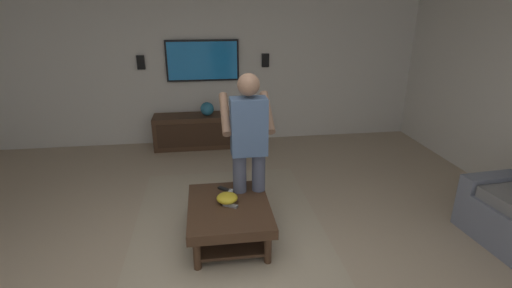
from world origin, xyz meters
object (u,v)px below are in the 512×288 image
Objects in this scene: remote_grey at (230,205)px; media_console at (206,131)px; coffee_table at (229,214)px; remote_black at (224,189)px; tv at (203,61)px; person_standing at (249,143)px; bowl at (227,198)px; remote_white at (230,193)px; wall_speaker_left at (265,60)px; vase_round at (207,109)px; wall_speaker_right at (141,62)px.

media_console is at bearing -55.97° from remote_grey.
remote_black is at bearing 4.86° from coffee_table.
tv is 7.88× the size of remote_grey.
person_standing is 7.82× the size of bowl.
person_standing is at bearing 9.91° from media_console.
wall_speaker_left is (2.78, -0.83, 0.97)m from remote_white.
remote_grey is at bearing 3.86° from tv.
remote_grey is at bearing -163.86° from bowl.
vase_round is (2.39, 0.13, 0.25)m from remote_black.
remote_grey is at bearing -38.25° from remote_black.
person_standing is (-2.69, -0.43, -0.47)m from tv.
tv is 0.98m from wall_speaker_right.
person_standing is at bearing -38.66° from coffee_table.
wall_speaker_left is at bearing -90.00° from wall_speaker_right.
remote_white is (-2.52, -0.22, 0.14)m from media_console.
tv reaches higher than vase_round.
remote_white is at bearing 108.31° from person_standing.
wall_speaker_right reaches higher than wall_speaker_left.
person_standing reaches higher than wall_speaker_left.
bowl is 1.40× the size of remote_white.
person_standing is at bearing 167.21° from wall_speaker_left.
tv is at bearing 3.49° from bowl.
bowl reaches higher than remote_black.
remote_white and remote_grey have the same top height.
vase_round is (2.74, 0.17, 0.25)m from remote_grey.
wall_speaker_left is at bearing 103.71° from media_console.
remote_grey is 3.40m from wall_speaker_right.
tv is at bearing 7.99° from person_standing.
remote_black is at bearing 161.91° from wall_speaker_left.
media_console reaches higher than coffee_table.
wall_speaker_left is at bearing -15.83° from coffee_table.
wall_speaker_left is (0.01, -1.04, -0.02)m from tv.
vase_round is at bearing 106.10° from wall_speaker_left.
wall_speaker_left is 2.02m from wall_speaker_right.
tv is at bearing -56.31° from remote_grey.
person_standing is 10.93× the size of remote_grey.
bowl is 0.95× the size of vase_round.
remote_white is 0.68× the size of vase_round.
wall_speaker_left is (2.94, -0.86, 0.94)m from bowl.
person_standing is at bearing -45.90° from bowl.
coffee_table is 4.55× the size of wall_speaker_left.
coffee_table is 0.59× the size of media_console.
person_standing reaches higher than remote_white.
vase_round is at bearing 7.13° from tv.
media_console is 2.79m from remote_grey.
wall_speaker_left is at bearing -75.62° from remote_grey.
remote_black is (0.02, 0.26, -0.52)m from person_standing.
wall_speaker_right reaches higher than remote_black.
remote_white is 0.68× the size of wall_speaker_right.
bowl reaches higher than coffee_table.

